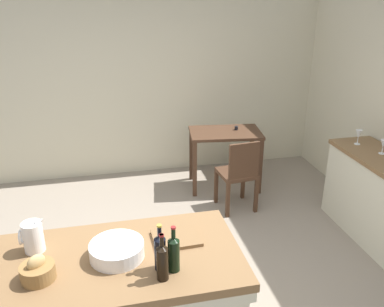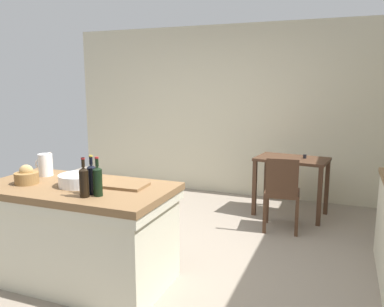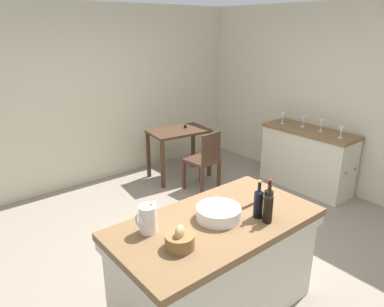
{
  "view_description": "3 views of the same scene",
  "coord_description": "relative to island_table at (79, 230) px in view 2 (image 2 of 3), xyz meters",
  "views": [
    {
      "loc": [
        -0.43,
        -2.82,
        2.46
      ],
      "look_at": [
        0.32,
        0.51,
        1.06
      ],
      "focal_mm": 37.77,
      "sensor_mm": 36.0,
      "label": 1
    },
    {
      "loc": [
        1.64,
        -3.28,
        1.72
      ],
      "look_at": [
        0.23,
        0.34,
        1.02
      ],
      "focal_mm": 36.41,
      "sensor_mm": 36.0,
      "label": 2
    },
    {
      "loc": [
        -2.12,
        -2.37,
        2.27
      ],
      "look_at": [
        0.21,
        0.49,
        0.95
      ],
      "focal_mm": 33.23,
      "sensor_mm": 36.0,
      "label": 3
    }
  ],
  "objects": [
    {
      "name": "ground_plane",
      "position": [
        0.45,
        0.63,
        -0.47
      ],
      "size": [
        6.76,
        6.76,
        0.0
      ],
      "primitive_type": "plane",
      "color": "gray"
    },
    {
      "name": "wine_bottle_dark",
      "position": [
        0.36,
        -0.2,
        0.52
      ],
      "size": [
        0.07,
        0.07,
        0.31
      ],
      "color": "black",
      "rests_on": "island_table"
    },
    {
      "name": "writing_desk",
      "position": [
        1.5,
        2.46,
        0.17
      ],
      "size": [
        0.96,
        0.67,
        0.82
      ],
      "color": "#472D1E",
      "rests_on": "ground"
    },
    {
      "name": "wine_bottle_amber",
      "position": [
        0.28,
        -0.17,
        0.52
      ],
      "size": [
        0.07,
        0.07,
        0.31
      ],
      "color": "black",
      "rests_on": "island_table"
    },
    {
      "name": "wall_back",
      "position": [
        0.45,
        3.23,
        0.83
      ],
      "size": [
        5.32,
        0.12,
        2.6
      ],
      "primitive_type": "cube",
      "color": "beige",
      "rests_on": "ground"
    },
    {
      "name": "wooden_chair",
      "position": [
        1.48,
        1.82,
        0.02
      ],
      "size": [
        0.44,
        0.44,
        0.89
      ],
      "color": "#472D1E",
      "rests_on": "ground"
    },
    {
      "name": "wash_bowl",
      "position": [
        0.03,
        0.01,
        0.45
      ],
      "size": [
        0.35,
        0.35,
        0.1
      ],
      "primitive_type": "cylinder",
      "color": "white",
      "rests_on": "island_table"
    },
    {
      "name": "island_table",
      "position": [
        0.0,
        0.0,
        0.0
      ],
      "size": [
        1.65,
        0.87,
        0.86
      ],
      "color": "brown",
      "rests_on": "ground"
    },
    {
      "name": "bread_basket",
      "position": [
        -0.44,
        -0.11,
        0.46
      ],
      "size": [
        0.2,
        0.2,
        0.17
      ],
      "color": "olive",
      "rests_on": "island_table"
    },
    {
      "name": "pitcher",
      "position": [
        -0.5,
        0.19,
        0.51
      ],
      "size": [
        0.17,
        0.13,
        0.25
      ],
      "color": "white",
      "rests_on": "island_table"
    },
    {
      "name": "wine_bottle_green",
      "position": [
        0.28,
        -0.26,
        0.52
      ],
      "size": [
        0.07,
        0.07,
        0.31
      ],
      "color": "black",
      "rests_on": "island_table"
    },
    {
      "name": "cutting_board",
      "position": [
        0.43,
        0.11,
        0.41
      ],
      "size": [
        0.33,
        0.26,
        0.02
      ],
      "primitive_type": "cube",
      "rotation": [
        0.0,
        0.0,
        0.04
      ],
      "color": "brown",
      "rests_on": "island_table"
    }
  ]
}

